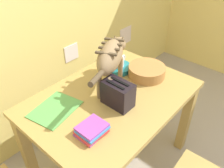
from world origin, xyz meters
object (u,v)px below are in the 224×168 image
wicker_basket (147,71)px  dining_table (112,106)px  saucer_bowl (118,68)px  toaster (117,94)px  coffee_mug (118,61)px  book_stack (92,130)px  cat (111,56)px  magazine (55,109)px

wicker_basket → dining_table: bearing=174.2°
saucer_bowl → toaster: 0.42m
coffee_mug → saucer_bowl: bearing=180.0°
book_stack → toaster: size_ratio=0.85×
toaster → cat: bearing=51.7°
coffee_mug → toaster: size_ratio=0.67×
dining_table → cat: cat is taller
coffee_mug → dining_table: bearing=-147.4°
magazine → book_stack: size_ratio=1.75×
magazine → toaster: size_ratio=1.49×
saucer_bowl → toaster: toaster is taller
wicker_basket → magazine: bearing=162.9°
magazine → book_stack: book_stack is taller
wicker_basket → toaster: toaster is taller
coffee_mug → wicker_basket: size_ratio=0.48×
wicker_basket → cat: bearing=155.2°
coffee_mug → toaster: 0.42m
cat → wicker_basket: cat is taller
magazine → toaster: toaster is taller
cat → magazine: (-0.44, 0.09, -0.23)m
saucer_bowl → wicker_basket: (0.08, -0.22, 0.02)m
toaster → wicker_basket: bearing=6.8°
saucer_bowl → magazine: size_ratio=0.70×
cat → magazine: bearing=-128.3°
dining_table → toaster: size_ratio=5.82×
dining_table → toaster: 0.20m
coffee_mug → wicker_basket: coffee_mug is taller
cat → wicker_basket: 0.35m
dining_table → magazine: magazine is taller
saucer_bowl → magazine: 0.62m
book_stack → toaster: toaster is taller
magazine → toaster: bearing=-52.6°
saucer_bowl → toaster: size_ratio=1.04×
dining_table → book_stack: bearing=-157.0°
saucer_bowl → coffee_mug: bearing=0.0°
cat → wicker_basket: size_ratio=2.22×
saucer_bowl → book_stack: (-0.61, -0.32, 0.01)m
saucer_bowl → magazine: (-0.62, -0.00, -0.02)m
saucer_bowl → magazine: bearing=-180.0°
dining_table → wicker_basket: size_ratio=4.15×
saucer_bowl → toaster: (-0.32, -0.27, 0.07)m
dining_table → cat: size_ratio=1.87×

